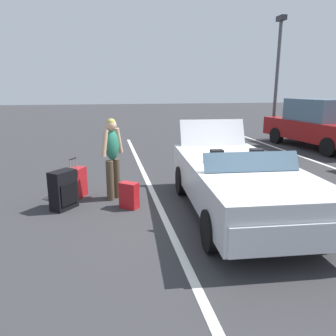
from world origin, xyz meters
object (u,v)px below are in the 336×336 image
object	(u,v)px
suitcase_large_black	(63,190)
suitcase_small_carryon	(129,195)
suitcase_medium_bright	(77,182)
parked_sedan_far	(319,124)
traveler_person	(112,155)
convertible_car	(243,186)
parking_lamp_post	(277,70)

from	to	relation	value
suitcase_large_black	suitcase_small_carryon	bearing A→B (deg)	30.99
suitcase_medium_bright	suitcase_small_carryon	distance (m)	1.34
suitcase_medium_bright	parked_sedan_far	world-z (taller)	parked_sedan_far
suitcase_medium_bright	traveler_person	distance (m)	1.00
suitcase_large_black	convertible_car	bearing A→B (deg)	20.99
suitcase_medium_bright	traveler_person	world-z (taller)	traveler_person
convertible_car	suitcase_small_carryon	size ratio (longest dim) A/B	8.56
suitcase_medium_bright	parked_sedan_far	xyz separation A→B (m)	(-4.16, 8.48, 0.58)
suitcase_medium_bright	parking_lamp_post	distance (m)	10.61
traveler_person	parked_sedan_far	distance (m)	8.91
convertible_car	traveler_person	xyz separation A→B (m)	(-1.48, -2.16, 0.34)
suitcase_large_black	traveler_person	world-z (taller)	traveler_person
suitcase_medium_bright	parking_lamp_post	world-z (taller)	parking_lamp_post
suitcase_large_black	suitcase_medium_bright	distance (m)	0.70
suitcase_small_carryon	parking_lamp_post	size ratio (longest dim) A/B	0.10
parked_sedan_far	convertible_car	bearing A→B (deg)	-50.68
suitcase_small_carryon	traveler_person	size ratio (longest dim) A/B	0.30
suitcase_small_carryon	parking_lamp_post	distance (m)	10.48
suitcase_large_black	parked_sedan_far	xyz separation A→B (m)	(-4.83, 8.68, 0.52)
convertible_car	suitcase_large_black	size ratio (longest dim) A/B	5.79
suitcase_large_black	suitcase_small_carryon	size ratio (longest dim) A/B	1.48
suitcase_large_black	traveler_person	distance (m)	1.17
parked_sedan_far	parking_lamp_post	bearing A→B (deg)	-174.18
parking_lamp_post	convertible_car	bearing A→B (deg)	-31.16
traveler_person	suitcase_large_black	bearing A→B (deg)	-112.51
suitcase_large_black	parking_lamp_post	xyz separation A→B (m)	(-7.22, 8.12, 2.59)
suitcase_large_black	parking_lamp_post	distance (m)	11.17
suitcase_large_black	suitcase_small_carryon	world-z (taller)	suitcase_large_black
convertible_car	parking_lamp_post	xyz separation A→B (m)	(-8.29, 5.01, 2.36)
suitcase_large_black	parking_lamp_post	size ratio (longest dim) A/B	0.15
suitcase_large_black	suitcase_medium_bright	xyz separation A→B (m)	(-0.67, 0.19, -0.06)
suitcase_small_carryon	parked_sedan_far	size ratio (longest dim) A/B	0.11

